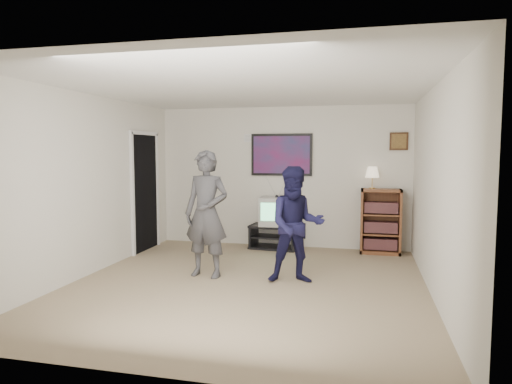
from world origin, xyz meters
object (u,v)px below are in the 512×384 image
at_px(media_stand, 274,237).
at_px(bookshelf, 381,221).
at_px(person_tall, 206,214).
at_px(crt_television, 277,211).
at_px(person_short, 296,225).

bearing_deg(media_stand, bookshelf, 7.51).
bearing_deg(person_tall, crt_television, 80.21).
bearing_deg(person_tall, media_stand, 81.43).
relative_size(crt_television, bookshelf, 0.54).
bearing_deg(person_short, media_stand, 95.65).
bearing_deg(media_stand, person_short, -65.17).
height_order(media_stand, crt_television, crt_television).
bearing_deg(person_short, bookshelf, 47.60).
bearing_deg(bookshelf, crt_television, -178.38).
distance_m(media_stand, bookshelf, 1.84).
distance_m(person_tall, person_short, 1.24).
relative_size(person_tall, person_short, 1.14).
distance_m(media_stand, person_tall, 2.15).
bearing_deg(person_tall, person_short, 6.67).
bearing_deg(person_short, person_tall, 166.26).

